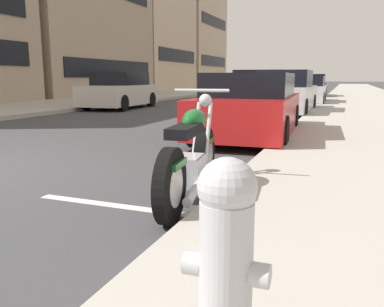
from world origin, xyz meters
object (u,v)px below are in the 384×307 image
(fire_hydrant, at_px, (226,250))
(crossing_truck, at_px, (258,81))
(parked_motorcycle, at_px, (191,159))
(car_opposite_curb, at_px, (120,91))
(parked_car_behind_motorcycle, at_px, (305,91))
(parked_car_far_down_curb, at_px, (311,87))
(parked_car_mid_block, at_px, (285,94))
(parked_car_second_in_row, at_px, (250,107))

(fire_hydrant, bearing_deg, crossing_truck, 11.54)
(parked_motorcycle, xyz_separation_m, car_opposite_curb, (10.62, 7.28, 0.25))
(parked_car_behind_motorcycle, bearing_deg, car_opposite_curb, 126.57)
(parked_motorcycle, height_order, parked_car_far_down_curb, parked_car_far_down_curb)
(crossing_truck, bearing_deg, parked_car_far_down_curb, 125.35)
(parked_motorcycle, relative_size, parked_car_behind_motorcycle, 0.50)
(parked_car_mid_block, distance_m, crossing_truck, 18.10)
(parked_car_far_down_curb, height_order, car_opposite_curb, parked_car_far_down_curb)
(crossing_truck, height_order, car_opposite_curb, crossing_truck)
(parked_car_far_down_curb, xyz_separation_m, crossing_truck, (5.82, 4.51, 0.29))
(parked_motorcycle, xyz_separation_m, parked_car_far_down_curb, (22.29, 0.66, 0.24))
(parked_car_second_in_row, distance_m, car_opposite_curb, 9.18)
(parked_car_mid_block, bearing_deg, fire_hydrant, -172.31)
(parked_car_second_in_row, relative_size, fire_hydrant, 5.16)
(parked_car_second_in_row, distance_m, fire_hydrant, 6.94)
(parked_car_far_down_curb, bearing_deg, parked_motorcycle, 179.90)
(parked_car_mid_block, height_order, fire_hydrant, parked_car_mid_block)
(parked_motorcycle, height_order, fire_hydrant, parked_motorcycle)
(parked_car_mid_block, bearing_deg, parked_car_behind_motorcycle, -1.50)
(car_opposite_curb, height_order, fire_hydrant, car_opposite_curb)
(parked_car_mid_block, xyz_separation_m, car_opposite_curb, (0.02, 6.70, -0.00))
(fire_hydrant, bearing_deg, parked_car_behind_motorcycle, 4.51)
(car_opposite_curb, bearing_deg, parked_car_second_in_row, 44.51)
(parked_motorcycle, xyz_separation_m, parked_car_mid_block, (10.60, 0.59, 0.25))
(parked_motorcycle, bearing_deg, car_opposite_curb, 27.70)
(parked_car_second_in_row, xyz_separation_m, car_opposite_curb, (6.10, 6.86, 0.04))
(parked_car_mid_block, distance_m, parked_car_behind_motorcycle, 5.35)
(crossing_truck, height_order, fire_hydrant, crossing_truck)
(parked_car_behind_motorcycle, xyz_separation_m, parked_car_far_down_curb, (6.34, 0.25, 0.04))
(parked_motorcycle, bearing_deg, fire_hydrant, -162.19)
(parked_car_mid_block, relative_size, fire_hydrant, 5.57)
(parked_car_mid_block, relative_size, crossing_truck, 0.84)
(parked_car_far_down_curb, bearing_deg, crossing_truck, 35.99)
(parked_car_second_in_row, bearing_deg, crossing_truck, 8.43)
(parked_motorcycle, relative_size, fire_hydrant, 2.50)
(parked_car_far_down_curb, distance_m, fire_hydrant, 24.61)
(crossing_truck, bearing_deg, car_opposite_curb, 80.67)
(crossing_truck, distance_m, car_opposite_curb, 17.62)
(crossing_truck, xyz_separation_m, fire_hydrant, (-30.37, -6.20, -0.39))
(fire_hydrant, bearing_deg, car_opposite_curb, 32.85)
(parked_car_far_down_curb, height_order, fire_hydrant, parked_car_far_down_curb)
(parked_car_second_in_row, height_order, car_opposite_curb, car_opposite_curb)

